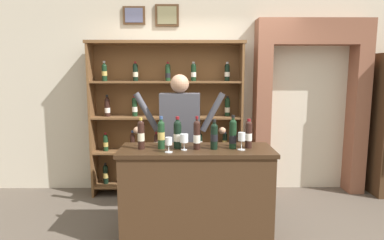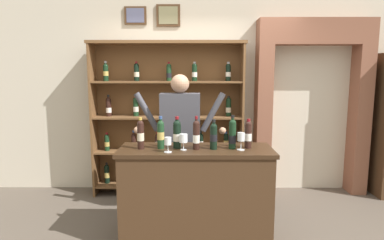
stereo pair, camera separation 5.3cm
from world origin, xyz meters
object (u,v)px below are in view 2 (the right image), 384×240
at_px(shopkeeper, 180,130).
at_px(tasting_bottle_brunello, 177,134).
at_px(tasting_bottle_super_tuscan, 248,134).
at_px(tasting_bottle_riserva, 161,134).
at_px(tasting_bottle_vin_santo, 232,134).
at_px(tasting_bottle_prosecco, 196,135).
at_px(tasting_bottle_bianco, 141,134).
at_px(wine_shelf, 168,116).
at_px(tasting_counter, 196,194).
at_px(wine_glass_spare, 183,139).
at_px(tasting_bottle_chianti, 214,135).
at_px(wine_glass_center, 241,138).
at_px(wine_glass_left, 168,142).

xyz_separation_m(shopkeeper, tasting_bottle_brunello, (-0.01, -0.51, 0.05)).
bearing_deg(tasting_bottle_super_tuscan, tasting_bottle_riserva, -178.19).
bearing_deg(tasting_bottle_vin_santo, tasting_bottle_prosecco, -175.21).
xyz_separation_m(tasting_bottle_bianco, tasting_bottle_prosecco, (0.55, -0.02, -0.00)).
relative_size(wine_shelf, tasting_bottle_riserva, 6.52).
bearing_deg(shopkeeper, tasting_bottle_bianco, -124.11).
relative_size(tasting_counter, wine_glass_spare, 9.62).
xyz_separation_m(wine_shelf, tasting_bottle_vin_santo, (0.74, -1.34, 0.01)).
bearing_deg(tasting_bottle_brunello, tasting_bottle_bianco, -174.43).
xyz_separation_m(tasting_bottle_chianti, wine_glass_center, (0.27, -0.04, -0.02)).
distance_m(tasting_bottle_prosecco, tasting_bottle_vin_santo, 0.36).
xyz_separation_m(wine_shelf, tasting_bottle_riserva, (0.03, -1.34, 0.01)).
bearing_deg(wine_glass_center, shopkeeper, 136.25).
relative_size(shopkeeper, tasting_bottle_vin_santo, 5.03).
bearing_deg(tasting_bottle_riserva, wine_glass_spare, -15.40).
xyz_separation_m(shopkeeper, tasting_bottle_chianti, (0.35, -0.56, 0.04)).
distance_m(tasting_bottle_riserva, tasting_bottle_brunello, 0.16).
relative_size(tasting_bottle_riserva, tasting_bottle_prosecco, 0.98).
distance_m(shopkeeper, tasting_bottle_vin_santo, 0.76).
bearing_deg(tasting_bottle_bianco, tasting_bottle_brunello, 5.57).
xyz_separation_m(tasting_bottle_prosecco, tasting_bottle_super_tuscan, (0.52, 0.06, -0.00)).
xyz_separation_m(tasting_counter, tasting_bottle_chianti, (0.18, -0.03, 0.62)).
bearing_deg(wine_glass_center, tasting_bottle_prosecco, 175.96).
height_order(shopkeeper, tasting_bottle_prosecco, shopkeeper).
height_order(tasting_counter, tasting_bottle_riserva, tasting_bottle_riserva).
height_order(tasting_bottle_bianco, tasting_bottle_riserva, tasting_bottle_riserva).
xyz_separation_m(wine_shelf, wine_glass_left, (0.11, -1.49, -0.04)).
bearing_deg(tasting_bottle_brunello, tasting_bottle_chianti, -7.08).
height_order(tasting_bottle_prosecco, tasting_bottle_super_tuscan, tasting_bottle_prosecco).
bearing_deg(tasting_bottle_super_tuscan, wine_glass_center, -133.49).
bearing_deg(tasting_bottle_vin_santo, tasting_counter, 178.59).
xyz_separation_m(tasting_bottle_prosecco, wine_glass_left, (-0.27, -0.12, -0.05)).
xyz_separation_m(tasting_counter, tasting_bottle_brunello, (-0.19, 0.01, 0.63)).
height_order(tasting_bottle_chianti, wine_glass_center, tasting_bottle_chianti).
relative_size(tasting_bottle_riserva, tasting_bottle_vin_santo, 0.97).
relative_size(tasting_bottle_chianti, wine_glass_left, 2.04).
relative_size(tasting_bottle_prosecco, wine_glass_spare, 2.07).
xyz_separation_m(tasting_bottle_brunello, tasting_bottle_vin_santo, (0.55, -0.02, 0.00)).
relative_size(tasting_counter, tasting_bottle_prosecco, 4.65).
bearing_deg(wine_glass_left, wine_glass_center, 7.49).
xyz_separation_m(tasting_counter, wine_glass_left, (-0.27, -0.16, 0.58)).
height_order(tasting_bottle_vin_santo, wine_glass_left, tasting_bottle_vin_santo).
height_order(tasting_bottle_prosecco, wine_glass_center, tasting_bottle_prosecco).
bearing_deg(tasting_bottle_riserva, wine_shelf, 91.33).
height_order(wine_shelf, tasting_bottle_chianti, wine_shelf).
distance_m(tasting_bottle_brunello, tasting_bottle_vin_santo, 0.55).
relative_size(tasting_counter, tasting_bottle_chianti, 5.15).
relative_size(wine_shelf, wine_glass_center, 12.20).
bearing_deg(wine_glass_spare, tasting_bottle_bianco, 173.48).
distance_m(shopkeeper, tasting_bottle_brunello, 0.51).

